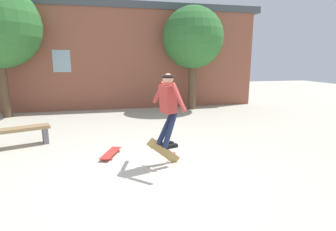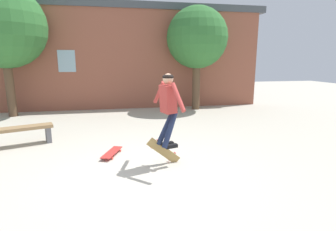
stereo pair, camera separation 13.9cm
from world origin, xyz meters
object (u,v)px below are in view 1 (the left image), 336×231
at_px(tree_right, 193,38).
at_px(park_bench, 13,134).
at_px(skateboard_resting, 111,153).
at_px(skater, 168,104).
at_px(skateboard_flipping, 164,151).

height_order(tree_right, park_bench, tree_right).
relative_size(park_bench, skateboard_resting, 2.01).
relative_size(skater, skateboard_resting, 1.77).
height_order(skateboard_flipping, skateboard_resting, skateboard_flipping).
distance_m(park_bench, skateboard_flipping, 3.87).
bearing_deg(tree_right, skater, -111.99).
height_order(tree_right, skater, tree_right).
xyz_separation_m(tree_right, skater, (-2.45, -6.07, -1.76)).
bearing_deg(skater, tree_right, 51.98).
bearing_deg(skater, skateboard_resting, 128.96).
bearing_deg(skateboard_flipping, park_bench, 145.56).
height_order(skater, skateboard_resting, skater).
distance_m(skater, skateboard_resting, 1.86).
height_order(park_bench, skater, skater).
distance_m(tree_right, skater, 6.78).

